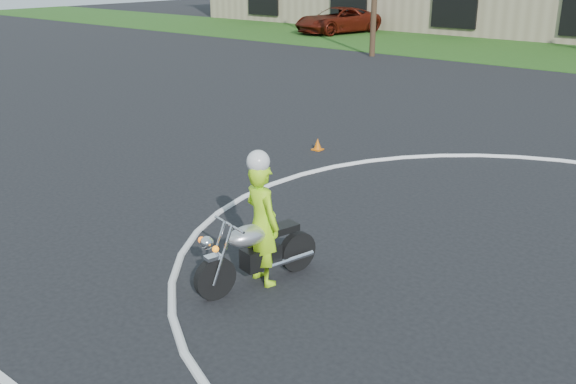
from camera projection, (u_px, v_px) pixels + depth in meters
The scene contains 4 objects.
ground at pixel (479, 351), 7.83m from camera, with size 120.00×120.00×0.00m, color black.
primary_motorcycle at pixel (256, 251), 9.28m from camera, with size 0.87×2.06×1.10m.
rider_primary_grp at pixel (262, 220), 9.22m from camera, with size 0.76×0.58×2.04m.
pickup_grp at pixel (337, 20), 41.86m from camera, with size 3.99×6.39×1.65m.
Camera 1 is at (2.48, -6.65, 4.50)m, focal length 40.00 mm.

